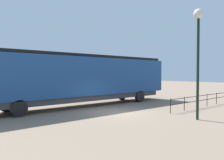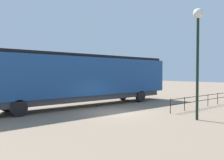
{
  "view_description": "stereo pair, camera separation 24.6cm",
  "coord_description": "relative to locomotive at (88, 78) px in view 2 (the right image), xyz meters",
  "views": [
    {
      "loc": [
        12.18,
        -11.06,
        2.82
      ],
      "look_at": [
        -0.99,
        0.54,
        2.3
      ],
      "focal_mm": 36.82,
      "sensor_mm": 36.0,
      "label": 1
    },
    {
      "loc": [
        12.34,
        -10.87,
        2.82
      ],
      "look_at": [
        -0.99,
        0.54,
        2.3
      ],
      "focal_mm": 36.82,
      "sensor_mm": 36.0,
      "label": 2
    }
  ],
  "objects": [
    {
      "name": "lamp_post",
      "position": [
        9.32,
        1.53,
        2.55
      ],
      "size": [
        0.6,
        0.6,
        6.69
      ],
      "color": "black",
      "rests_on": "ground_plane"
    },
    {
      "name": "platform_fence",
      "position": [
        6.95,
        6.7,
        -1.76
      ],
      "size": [
        0.05,
        9.07,
        1.04
      ],
      "color": "black",
      "rests_on": "ground_plane"
    },
    {
      "name": "ground_plane",
      "position": [
        4.11,
        -0.46,
        -2.44
      ],
      "size": [
        120.0,
        120.0,
        0.0
      ],
      "primitive_type": "plane",
      "color": "#84705B"
    },
    {
      "name": "locomotive",
      "position": [
        0.0,
        0.0,
        0.0
      ],
      "size": [
        2.83,
        18.18,
        4.37
      ],
      "color": "navy",
      "rests_on": "ground_plane"
    }
  ]
}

